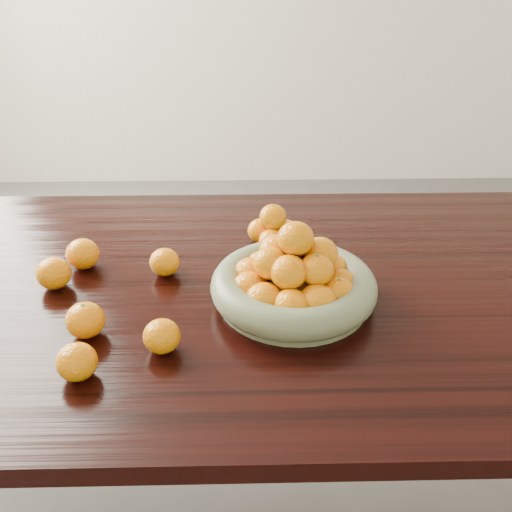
{
  "coord_description": "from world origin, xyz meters",
  "views": [
    {
      "loc": [
        0.02,
        -1.07,
        1.42
      ],
      "look_at": [
        0.04,
        -0.02,
        0.83
      ],
      "focal_mm": 40.0,
      "sensor_mm": 36.0,
      "label": 1
    }
  ],
  "objects_px": {
    "fruit_bowl": "(294,281)",
    "loose_orange_0": "(85,320)",
    "orange_pyramid": "(273,230)",
    "dining_table": "(237,316)"
  },
  "relations": [
    {
      "from": "orange_pyramid",
      "to": "loose_orange_0",
      "type": "distance_m",
      "value": 0.52
    },
    {
      "from": "fruit_bowl",
      "to": "orange_pyramid",
      "type": "relative_size",
      "value": 2.7
    },
    {
      "from": "orange_pyramid",
      "to": "loose_orange_0",
      "type": "relative_size",
      "value": 1.71
    },
    {
      "from": "loose_orange_0",
      "to": "orange_pyramid",
      "type": "bearing_deg",
      "value": 43.76
    },
    {
      "from": "dining_table",
      "to": "orange_pyramid",
      "type": "bearing_deg",
      "value": 63.11
    },
    {
      "from": "dining_table",
      "to": "loose_orange_0",
      "type": "distance_m",
      "value": 0.36
    },
    {
      "from": "fruit_bowl",
      "to": "loose_orange_0",
      "type": "height_order",
      "value": "fruit_bowl"
    },
    {
      "from": "fruit_bowl",
      "to": "loose_orange_0",
      "type": "xyz_separation_m",
      "value": [
        -0.41,
        -0.11,
        -0.02
      ]
    },
    {
      "from": "fruit_bowl",
      "to": "loose_orange_0",
      "type": "bearing_deg",
      "value": -165.34
    },
    {
      "from": "fruit_bowl",
      "to": "orange_pyramid",
      "type": "height_order",
      "value": "fruit_bowl"
    }
  ]
}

